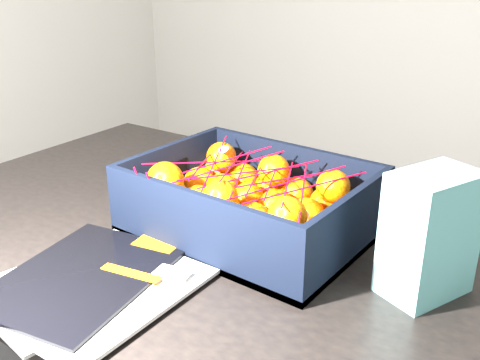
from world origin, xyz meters
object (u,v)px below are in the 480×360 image
Objects in this scene: retail_carton at (429,234)px; magazine_stack at (89,283)px; produce_crate at (250,211)px; table at (205,266)px.

magazine_stack is at bearing -122.94° from retail_carton.
produce_crate is 0.32m from retail_carton.
magazine_stack is 0.31m from produce_crate.
magazine_stack is 0.50m from retail_carton.
table is 0.46m from retail_carton.
table is 3.09× the size of produce_crate.
retail_carton reaches higher than produce_crate.
retail_carton reaches higher than table.
table is at bearing -169.15° from produce_crate.
produce_crate is at bearing 10.85° from table.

